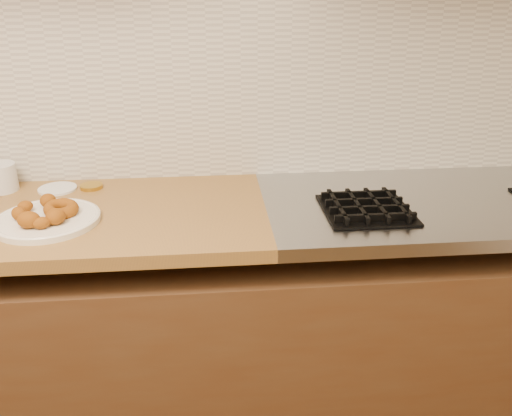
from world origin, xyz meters
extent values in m
cube|color=tan|center=(0.00, 2.00, 1.35)|extent=(4.00, 0.02, 2.70)
cube|color=#4C321D|center=(0.00, 1.69, 0.39)|extent=(3.60, 0.60, 0.77)
cube|color=#9EA0A5|center=(1.15, 1.69, 0.88)|extent=(1.30, 0.62, 0.04)
cube|color=beige|center=(0.00, 1.99, 1.20)|extent=(3.60, 0.02, 0.60)
cube|color=black|center=(0.80, 1.61, 0.90)|extent=(0.26, 0.26, 0.01)
cube|color=black|center=(0.71, 1.61, 0.92)|extent=(0.01, 0.24, 0.02)
cube|color=black|center=(0.80, 1.52, 0.92)|extent=(0.24, 0.01, 0.02)
cube|color=black|center=(0.77, 1.61, 0.92)|extent=(0.01, 0.24, 0.02)
cube|color=black|center=(0.80, 1.58, 0.92)|extent=(0.24, 0.01, 0.02)
cube|color=black|center=(0.83, 1.61, 0.92)|extent=(0.01, 0.24, 0.02)
cube|color=black|center=(0.80, 1.64, 0.92)|extent=(0.24, 0.01, 0.02)
cube|color=black|center=(0.89, 1.61, 0.92)|extent=(0.01, 0.24, 0.02)
cube|color=black|center=(0.80, 1.70, 0.92)|extent=(0.24, 0.01, 0.02)
cylinder|color=silver|center=(-0.14, 1.61, 0.91)|extent=(0.30, 0.30, 0.02)
torus|color=#7B3A05|center=(-0.10, 1.63, 0.93)|extent=(0.14, 0.14, 0.04)
ellipsoid|color=#7B3A05|center=(-0.21, 1.66, 0.93)|extent=(0.06, 0.05, 0.03)
ellipsoid|color=#7B3A05|center=(-0.21, 1.60, 0.94)|extent=(0.06, 0.06, 0.04)
ellipsoid|color=#7B3A05|center=(-0.16, 1.55, 0.94)|extent=(0.07, 0.06, 0.05)
ellipsoid|color=#7B3A05|center=(-0.13, 1.54, 0.93)|extent=(0.06, 0.05, 0.03)
ellipsoid|color=#7B3A05|center=(-0.15, 1.69, 0.94)|extent=(0.06, 0.06, 0.04)
ellipsoid|color=#7B3A05|center=(-0.10, 1.56, 0.94)|extent=(0.07, 0.07, 0.04)
cylinder|color=silver|center=(-0.35, 1.90, 0.95)|extent=(0.14, 0.14, 0.09)
cylinder|color=silver|center=(-0.17, 1.88, 0.90)|extent=(0.15, 0.15, 0.01)
cylinder|color=#B99129|center=(-0.06, 1.89, 0.91)|extent=(0.09, 0.09, 0.01)
camera|label=1|loc=(0.32, 0.15, 1.54)|focal=38.00mm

